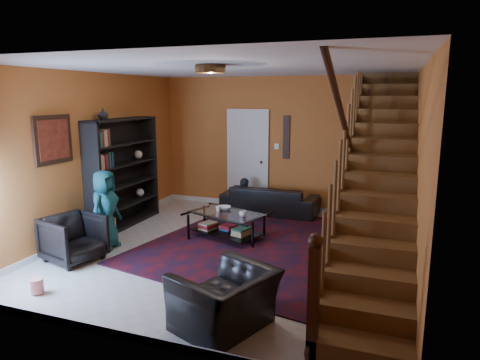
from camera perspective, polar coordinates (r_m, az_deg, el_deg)
The scene contains 21 objects.
floor at distance 6.86m, azimuth -0.91°, elevation -9.34°, with size 5.50×5.50×0.00m, color beige.
room at distance 8.51m, azimuth -6.11°, elevation -4.94°, with size 5.50×5.50×5.50m.
staircase at distance 6.08m, azimuth 18.06°, elevation 1.11°, with size 0.95×5.02×3.18m.
bookshelf at distance 8.23m, azimuth -15.23°, elevation 0.71°, with size 0.35×1.80×2.00m.
door at distance 9.33m, azimuth 1.04°, elevation 2.68°, with size 0.82×0.05×2.05m, color silver.
framed_picture at distance 7.08m, azimuth -23.66°, elevation 4.95°, with size 0.04×0.74×0.74m, color maroon.
wall_hanging at distance 9.03m, azimuth 6.19°, elevation 5.69°, with size 0.14×0.03×0.90m, color black.
ceiling_fixture at distance 5.69m, azimuth -3.98°, elevation 14.54°, with size 0.40×0.40×0.10m, color #3F2814.
rug at distance 7.08m, azimuth 3.48°, elevation -8.59°, with size 3.46×3.96×0.02m, color #470C11.
sofa at distance 8.88m, azimuth 3.98°, elevation -2.63°, with size 1.97×0.77×0.57m, color black.
armchair_left at distance 6.79m, azimuth -21.29°, elevation -7.27°, with size 0.73×0.76×0.69m, color black.
armchair_right at distance 4.62m, azimuth -2.02°, elevation -15.70°, with size 0.97×0.85×0.63m, color black.
person_adult_a at distance 9.14m, azimuth 0.58°, elevation -3.25°, with size 0.42×0.28×1.15m, color black.
person_adult_b at distance 8.69m, azimuth 14.07°, elevation -4.44°, with size 0.55×0.43×1.13m, color black.
person_child at distance 7.11m, azimuth -17.55°, elevation -3.76°, with size 0.62×0.40×1.27m, color #164D55.
coffee_table at distance 7.31m, azimuth -1.77°, elevation -5.84°, with size 1.36×1.06×0.46m.
cup_a at distance 7.03m, azimuth 0.38°, elevation -4.50°, with size 0.12×0.12×0.09m, color #999999.
cup_b at distance 7.35m, azimuth -2.90°, elevation -3.82°, with size 0.10×0.10×0.09m, color #999999.
bowl at distance 7.46m, azimuth -2.11°, elevation -3.74°, with size 0.23×0.23×0.06m, color #999999.
vase at distance 7.71m, azimuth -17.81°, elevation 8.36°, with size 0.18×0.18×0.19m, color #999999.
popcorn_bucket at distance 5.96m, azimuth -25.45°, elevation -12.62°, with size 0.16×0.16×0.18m, color red.
Camera 1 is at (2.30, -5.99, 2.40)m, focal length 32.00 mm.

